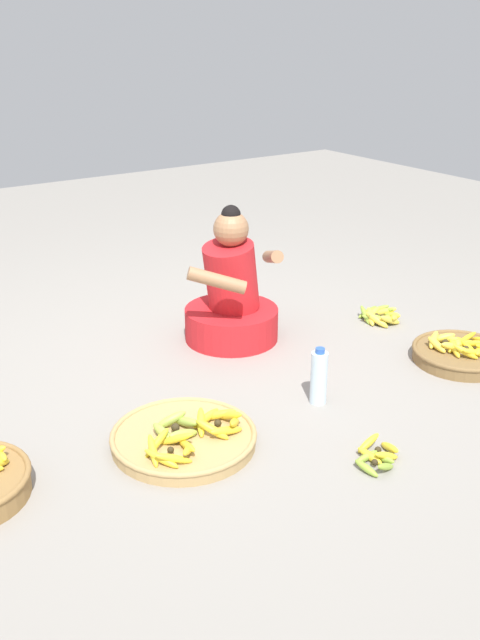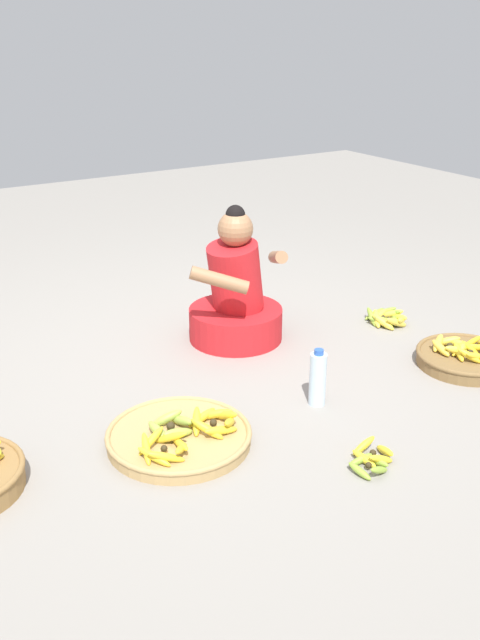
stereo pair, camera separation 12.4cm
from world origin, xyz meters
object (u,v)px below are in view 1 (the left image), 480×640
at_px(vendor_woman_front, 232,298).
at_px(banana_basket_mid_left, 461,353).
at_px(banana_basket_front_center, 185,437).
at_px(water_bottle, 319,377).
at_px(loose_bananas_front_left, 380,316).
at_px(loose_bananas_near_vendor, 377,456).

height_order(vendor_woman_front, banana_basket_mid_left, vendor_woman_front).
bearing_deg(banana_basket_front_center, vendor_woman_front, 46.08).
relative_size(vendor_woman_front, banana_basket_front_center, 1.24).
xyz_separation_m(vendor_woman_front, banana_basket_mid_left, (0.83, -0.92, -0.19)).
bearing_deg(water_bottle, loose_bananas_front_left, 30.24).
distance_m(vendor_woman_front, banana_basket_mid_left, 1.25).
bearing_deg(vendor_woman_front, loose_bananas_front_left, -18.11).
bearing_deg(loose_bananas_near_vendor, vendor_woman_front, 81.96).
xyz_separation_m(banana_basket_front_center, water_bottle, (0.70, -0.03, 0.09)).
height_order(banana_basket_front_center, loose_bananas_near_vendor, banana_basket_front_center).
relative_size(vendor_woman_front, banana_basket_mid_left, 1.50).
relative_size(banana_basket_mid_left, loose_bananas_front_left, 1.79).
relative_size(vendor_woman_front, water_bottle, 2.74).
height_order(loose_bananas_near_vendor, loose_bananas_front_left, loose_bananas_front_left).
relative_size(loose_bananas_near_vendor, water_bottle, 0.83).
bearing_deg(loose_bananas_near_vendor, loose_bananas_front_left, 44.99).
height_order(banana_basket_mid_left, banana_basket_front_center, banana_basket_mid_left).
height_order(banana_basket_front_center, loose_bananas_front_left, banana_basket_front_center).
bearing_deg(vendor_woman_front, loose_bananas_near_vendor, -98.04).
xyz_separation_m(loose_bananas_near_vendor, water_bottle, (0.12, 0.51, 0.11)).
height_order(vendor_woman_front, loose_bananas_near_vendor, vendor_woman_front).
distance_m(vendor_woman_front, loose_bananas_near_vendor, 1.37).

